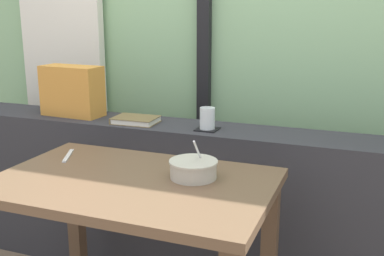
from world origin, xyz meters
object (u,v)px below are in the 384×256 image
coaster_square (207,129)px  throw_pillow (72,91)px  closed_book (135,120)px  juice_glass (207,119)px  soup_bowl (193,169)px  fork_utensil (68,156)px  breakfast_table (134,213)px

coaster_square → throw_pillow: 0.77m
closed_book → throw_pillow: 0.40m
juice_glass → closed_book: (-0.38, 0.00, -0.03)m
coaster_square → soup_bowl: size_ratio=0.56×
juice_glass → throw_pillow: (-0.76, 0.04, 0.08)m
fork_utensil → throw_pillow: bearing=97.6°
breakfast_table → throw_pillow: throw_pillow is taller
coaster_square → juice_glass: size_ratio=1.00×
coaster_square → juice_glass: bearing=0.0°
juice_glass → soup_bowl: size_ratio=0.56×
soup_bowl → throw_pillow: bearing=149.2°
throw_pillow → soup_bowl: size_ratio=1.80×
closed_book → coaster_square: bearing=-0.6°
breakfast_table → closed_book: bearing=116.6°
closed_book → breakfast_table: bearing=-63.4°
throw_pillow → closed_book: bearing=-5.2°
coaster_square → breakfast_table: bearing=-98.4°
juice_glass → closed_book: juice_glass is taller
breakfast_table → throw_pillow: 0.96m
throw_pillow → fork_utensil: throw_pillow is taller
throw_pillow → fork_utensil: size_ratio=1.88×
throw_pillow → soup_bowl: (0.87, -0.52, -0.15)m
soup_bowl → fork_utensil: 0.58m
throw_pillow → coaster_square: bearing=-2.9°
soup_bowl → breakfast_table: bearing=-154.5°
soup_bowl → fork_utensil: bearing=174.9°
coaster_square → soup_bowl: (0.11, -0.48, -0.02)m
breakfast_table → fork_utensil: fork_utensil is taller
closed_book → soup_bowl: bearing=-44.7°
coaster_square → throw_pillow: throw_pillow is taller
closed_book → soup_bowl: (0.49, -0.48, -0.04)m
juice_glass → closed_book: 0.38m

